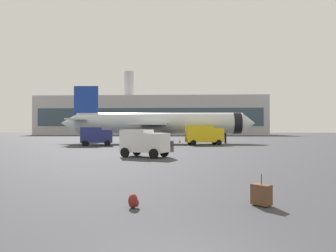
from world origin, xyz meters
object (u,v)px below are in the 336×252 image
at_px(service_truck, 96,136).
at_px(safety_cone_near, 136,147).
at_px(airplane_at_gate, 158,123).
at_px(safety_cone_mid, 180,141).
at_px(rolling_suitcase, 261,194).
at_px(fuel_truck, 204,134).
at_px(traveller_backpack, 133,201).
at_px(cargo_van, 144,142).

distance_m(service_truck, safety_cone_near, 11.51).
bearing_deg(airplane_at_gate, safety_cone_mid, 42.46).
bearing_deg(service_truck, rolling_suitcase, -66.00).
height_order(fuel_truck, traveller_backpack, fuel_truck).
bearing_deg(fuel_truck, airplane_at_gate, 146.89).
bearing_deg(safety_cone_mid, rolling_suitcase, -86.40).
relative_size(fuel_truck, rolling_suitcase, 5.77).
distance_m(airplane_at_gate, rolling_suitcase, 44.89).
xyz_separation_m(safety_cone_near, traveller_backpack, (4.17, -28.02, -0.16)).
bearing_deg(service_truck, safety_cone_near, -48.99).
relative_size(fuel_truck, safety_cone_near, 7.92).
xyz_separation_m(fuel_truck, safety_cone_mid, (-3.95, 8.73, -1.45)).
relative_size(airplane_at_gate, cargo_van, 7.38).
xyz_separation_m(fuel_truck, rolling_suitcase, (-0.95, -39.09, -1.38)).
height_order(service_truck, safety_cone_near, service_truck).
bearing_deg(fuel_truck, rolling_suitcase, -91.39).
bearing_deg(airplane_at_gate, traveller_backpack, -86.78).
height_order(cargo_van, rolling_suitcase, cargo_van).
distance_m(cargo_van, safety_cone_near, 10.06).
height_order(airplane_at_gate, safety_cone_mid, airplane_at_gate).
bearing_deg(safety_cone_near, safety_cone_mid, 74.64).
xyz_separation_m(airplane_at_gate, safety_cone_near, (-1.65, -16.71, -3.26)).
distance_m(airplane_at_gate, traveller_backpack, 44.93).
bearing_deg(cargo_van, service_truck, 118.09).
bearing_deg(cargo_van, safety_cone_near, 103.26).
distance_m(airplane_at_gate, safety_cone_mid, 6.28).
relative_size(airplane_at_gate, rolling_suitcase, 32.44).
bearing_deg(rolling_suitcase, fuel_truck, 88.61).
bearing_deg(fuel_truck, cargo_van, -108.76).
xyz_separation_m(rolling_suitcase, traveller_backpack, (-4.41, -0.51, -0.16)).
xyz_separation_m(service_truck, rolling_suitcase, (16.09, -36.15, -1.22)).
bearing_deg(airplane_at_gate, cargo_van, -88.61).
bearing_deg(service_truck, traveller_backpack, -72.32).
bearing_deg(safety_cone_near, airplane_at_gate, 84.36).
relative_size(service_truck, traveller_backpack, 10.70).
bearing_deg(safety_cone_mid, airplane_at_gate, -137.54).
xyz_separation_m(service_truck, safety_cone_near, (7.51, -8.63, -1.21)).
distance_m(fuel_truck, cargo_van, 22.51).
distance_m(service_truck, traveller_backpack, 38.49).
relative_size(cargo_van, safety_cone_near, 6.02).
height_order(rolling_suitcase, traveller_backpack, rolling_suitcase).
bearing_deg(safety_cone_mid, cargo_van, -96.24).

